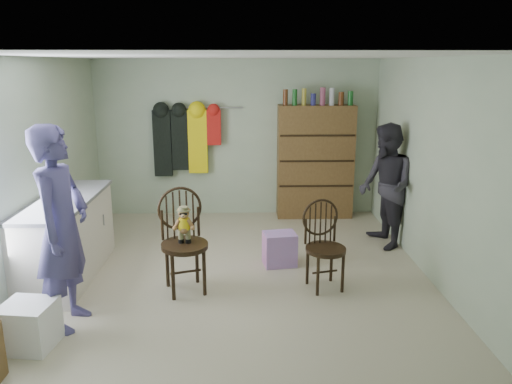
{
  "coord_description": "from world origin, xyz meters",
  "views": [
    {
      "loc": [
        0.1,
        -5.51,
        2.42
      ],
      "look_at": [
        0.25,
        0.2,
        0.95
      ],
      "focal_mm": 35.0,
      "sensor_mm": 36.0,
      "label": 1
    }
  ],
  "objects_px": {
    "chair_front": "(183,234)",
    "dresser": "(315,161)",
    "chair_far": "(324,242)",
    "counter": "(67,237)"
  },
  "relations": [
    {
      "from": "chair_front",
      "to": "chair_far",
      "type": "bearing_deg",
      "value": -16.92
    },
    {
      "from": "counter",
      "to": "chair_far",
      "type": "relative_size",
      "value": 1.89
    },
    {
      "from": "chair_far",
      "to": "dresser",
      "type": "distance_m",
      "value": 2.7
    },
    {
      "from": "counter",
      "to": "chair_front",
      "type": "distance_m",
      "value": 1.46
    },
    {
      "from": "counter",
      "to": "chair_far",
      "type": "xyz_separation_m",
      "value": [
        2.93,
        -0.36,
        0.06
      ]
    },
    {
      "from": "chair_front",
      "to": "dresser",
      "type": "relative_size",
      "value": 0.55
    },
    {
      "from": "chair_front",
      "to": "dresser",
      "type": "xyz_separation_m",
      "value": [
        1.8,
        2.69,
        0.28
      ]
    },
    {
      "from": "counter",
      "to": "dresser",
      "type": "height_order",
      "value": "dresser"
    },
    {
      "from": "chair_front",
      "to": "chair_far",
      "type": "xyz_separation_m",
      "value": [
        1.53,
        0.03,
        -0.11
      ]
    },
    {
      "from": "counter",
      "to": "dresser",
      "type": "distance_m",
      "value": 3.96
    }
  ]
}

